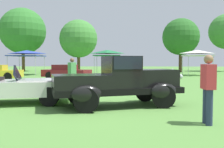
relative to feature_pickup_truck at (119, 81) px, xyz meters
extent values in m
plane|color=#568C3D|center=(-0.32, -0.20, -0.87)|extent=(120.00, 120.00, 0.00)
cube|color=black|center=(-0.04, -0.01, -0.31)|extent=(4.50, 2.79, 0.20)
cube|color=black|center=(1.16, 0.41, 0.07)|extent=(1.85, 1.56, 0.60)
ellipsoid|color=silver|center=(1.93, 0.69, 0.05)|extent=(0.32, 0.54, 0.68)
cube|color=black|center=(0.07, 0.03, 0.31)|extent=(1.42, 1.64, 1.04)
cube|color=black|center=(0.07, 0.03, 0.61)|extent=(1.35, 1.64, 0.40)
cube|color=black|center=(-1.17, -0.42, -0.01)|extent=(2.22, 1.95, 0.48)
ellipsoid|color=black|center=(0.99, 1.12, -0.31)|extent=(0.99, 0.65, 0.52)
ellipsoid|color=black|center=(1.47, -0.24, -0.31)|extent=(0.99, 0.65, 0.52)
ellipsoid|color=black|center=(-1.41, 0.26, -0.31)|extent=(0.99, 0.65, 0.52)
ellipsoid|color=black|center=(-0.93, -1.10, -0.31)|extent=(0.99, 0.65, 0.52)
sphere|color=silver|center=(1.83, 1.12, 0.13)|extent=(0.18, 0.18, 0.18)
sphere|color=silver|center=(2.12, 0.29, 0.13)|extent=(0.18, 0.18, 0.18)
cylinder|color=black|center=(0.99, 1.12, -0.49)|extent=(0.76, 0.24, 0.76)
cylinder|color=black|center=(1.47, -0.24, -0.49)|extent=(0.76, 0.24, 0.76)
cylinder|color=black|center=(-1.41, 0.26, -0.49)|extent=(0.76, 0.24, 0.76)
cylinder|color=black|center=(-0.93, -1.10, -0.49)|extent=(0.76, 0.24, 0.76)
cube|color=silver|center=(-3.93, 0.34, -0.30)|extent=(4.78, 2.69, 0.52)
cube|color=silver|center=(-2.64, 0.64, -0.10)|extent=(2.10, 1.82, 0.20)
cube|color=black|center=(-3.65, 0.41, 0.12)|extent=(0.34, 1.23, 0.82)
cube|color=silver|center=(-1.64, 0.87, -0.58)|extent=(0.47, 1.63, 0.12)
cylinder|color=black|center=(-2.70, 1.42, -0.54)|extent=(0.66, 0.20, 0.66)
cylinder|color=black|center=(-2.35, -0.09, -0.54)|extent=(0.66, 0.20, 0.66)
cylinder|color=black|center=(-8.84, 10.51, -0.55)|extent=(0.64, 0.22, 0.64)
cube|color=maroon|center=(-4.67, 12.46, -0.37)|extent=(4.31, 2.78, 0.60)
cube|color=maroon|center=(-4.83, 12.51, 0.13)|extent=(2.10, 1.90, 0.44)
cylinder|color=black|center=(-3.76, 11.37, -0.55)|extent=(0.64, 0.22, 0.64)
cylinder|color=black|center=(-6.05, 12.07, -0.55)|extent=(0.64, 0.22, 0.64)
cube|color=#60C62D|center=(0.51, 11.99, -0.37)|extent=(4.12, 1.85, 0.60)
cube|color=#4D9F24|center=(0.35, 11.98, 0.13)|extent=(1.84, 1.52, 0.44)
cylinder|color=black|center=(1.76, 11.27, -0.55)|extent=(0.64, 0.22, 0.64)
cylinder|color=black|center=(-0.67, 11.16, -0.55)|extent=(0.64, 0.22, 0.64)
cylinder|color=#283351|center=(2.20, -2.17, -0.44)|extent=(0.16, 0.16, 0.86)
cylinder|color=#283351|center=(2.21, -2.37, -0.44)|extent=(0.16, 0.16, 0.86)
cube|color=#D1333D|center=(2.21, -2.27, 0.29)|extent=(0.26, 0.41, 0.60)
sphere|color=#936B4C|center=(2.21, -2.27, 0.71)|extent=(0.22, 0.22, 0.22)
cylinder|color=#9E998E|center=(-2.47, 4.58, -0.44)|extent=(0.16, 0.16, 0.86)
cylinder|color=#9E998E|center=(-2.57, 4.41, -0.44)|extent=(0.16, 0.16, 0.86)
cube|color=#4C9351|center=(-2.52, 4.49, 0.29)|extent=(0.41, 0.47, 0.60)
sphere|color=brown|center=(-2.52, 4.49, 0.71)|extent=(0.22, 0.22, 0.22)
cylinder|color=#B7B7BC|center=(-9.01, 19.99, 0.16)|extent=(0.05, 0.05, 2.05)
cylinder|color=#B7B7BC|center=(-9.01, 17.00, 0.16)|extent=(0.05, 0.05, 2.05)
cylinder|color=#B7B7BC|center=(-12.01, 19.99, 0.16)|extent=(0.05, 0.05, 2.05)
cylinder|color=#B7B7BC|center=(-12.01, 17.00, 0.16)|extent=(0.05, 0.05, 2.05)
cube|color=#2D429E|center=(-10.51, 18.50, 1.23)|extent=(3.33, 3.33, 0.10)
pyramid|color=#2D429E|center=(-10.51, 18.50, 1.65)|extent=(3.26, 3.26, 0.38)
cylinder|color=#B7B7BC|center=(-0.30, 19.14, 0.16)|extent=(0.05, 0.05, 2.05)
cylinder|color=#B7B7BC|center=(-0.30, 16.64, 0.16)|extent=(0.05, 0.05, 2.05)
cylinder|color=#B7B7BC|center=(-2.80, 19.14, 0.16)|extent=(0.05, 0.05, 2.05)
cylinder|color=#B7B7BC|center=(-2.80, 16.64, 0.16)|extent=(0.05, 0.05, 2.05)
cube|color=#1E703D|center=(-1.55, 17.89, 1.23)|extent=(2.79, 2.79, 0.10)
pyramid|color=#1E703D|center=(-1.55, 17.89, 1.65)|extent=(2.73, 2.73, 0.38)
cylinder|color=#B7B7BC|center=(9.25, 19.58, 0.16)|extent=(0.05, 0.05, 2.05)
cylinder|color=#B7B7BC|center=(9.25, 17.09, 0.16)|extent=(0.05, 0.05, 2.05)
cylinder|color=#B7B7BC|center=(6.76, 19.58, 0.16)|extent=(0.05, 0.05, 2.05)
cylinder|color=#B7B7BC|center=(6.76, 17.09, 0.16)|extent=(0.05, 0.05, 2.05)
cube|color=silver|center=(8.01, 18.34, 1.23)|extent=(2.77, 2.77, 0.10)
pyramid|color=silver|center=(8.01, 18.34, 1.65)|extent=(2.71, 2.71, 0.38)
cylinder|color=brown|center=(-14.61, 27.47, 1.17)|extent=(0.44, 0.44, 4.08)
sphere|color=#337A2D|center=(-14.61, 27.47, 5.05)|extent=(6.68, 6.68, 6.68)
cylinder|color=brown|center=(-6.26, 26.86, 0.74)|extent=(0.44, 0.44, 3.22)
sphere|color=#428938|center=(-6.26, 26.86, 3.84)|extent=(5.40, 5.40, 5.40)
cylinder|color=#47331E|center=(7.98, 25.97, 0.86)|extent=(0.44, 0.44, 3.46)
sphere|color=#286623|center=(7.98, 25.97, 3.97)|extent=(5.00, 5.00, 5.00)
camera|label=1|loc=(0.16, -8.29, 0.68)|focal=39.55mm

